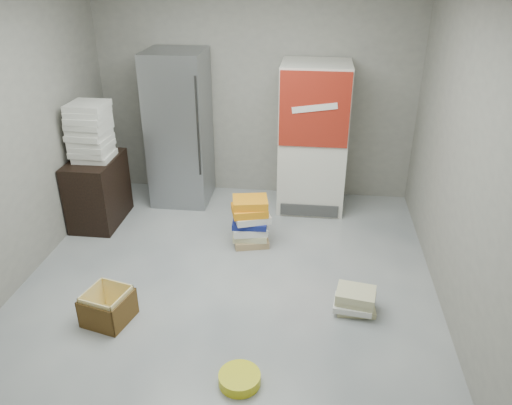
{
  "coord_description": "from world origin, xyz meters",
  "views": [
    {
      "loc": [
        0.76,
        -3.65,
        2.9
      ],
      "look_at": [
        0.23,
        0.7,
        0.71
      ],
      "focal_mm": 35.0,
      "sensor_mm": 36.0,
      "label": 1
    }
  ],
  "objects_px": {
    "steel_fridge": "(180,129)",
    "phonebook_stack_main": "(250,222)",
    "coke_cooler": "(313,138)",
    "wood_shelf": "(98,191)",
    "cardboard_box": "(108,308)"
  },
  "relations": [
    {
      "from": "phonebook_stack_main",
      "to": "cardboard_box",
      "type": "distance_m",
      "value": 1.79
    },
    {
      "from": "steel_fridge",
      "to": "phonebook_stack_main",
      "type": "distance_m",
      "value": 1.61
    },
    {
      "from": "steel_fridge",
      "to": "wood_shelf",
      "type": "distance_m",
      "value": 1.23
    },
    {
      "from": "steel_fridge",
      "to": "cardboard_box",
      "type": "xyz_separation_m",
      "value": [
        -0.05,
        -2.48,
        -0.83
      ]
    },
    {
      "from": "steel_fridge",
      "to": "wood_shelf",
      "type": "bearing_deg",
      "value": -138.69
    },
    {
      "from": "steel_fridge",
      "to": "coke_cooler",
      "type": "bearing_deg",
      "value": -0.18
    },
    {
      "from": "phonebook_stack_main",
      "to": "cardboard_box",
      "type": "xyz_separation_m",
      "value": [
        -1.07,
        -1.43,
        -0.15
      ]
    },
    {
      "from": "steel_fridge",
      "to": "wood_shelf",
      "type": "xyz_separation_m",
      "value": [
        -0.83,
        -0.73,
        -0.55
      ]
    },
    {
      "from": "coke_cooler",
      "to": "phonebook_stack_main",
      "type": "xyz_separation_m",
      "value": [
        -0.63,
        -1.04,
        -0.63
      ]
    },
    {
      "from": "coke_cooler",
      "to": "phonebook_stack_main",
      "type": "height_order",
      "value": "coke_cooler"
    },
    {
      "from": "steel_fridge",
      "to": "phonebook_stack_main",
      "type": "relative_size",
      "value": 3.47
    },
    {
      "from": "steel_fridge",
      "to": "phonebook_stack_main",
      "type": "height_order",
      "value": "steel_fridge"
    },
    {
      "from": "coke_cooler",
      "to": "wood_shelf",
      "type": "xyz_separation_m",
      "value": [
        -2.48,
        -0.72,
        -0.5
      ]
    },
    {
      "from": "coke_cooler",
      "to": "wood_shelf",
      "type": "distance_m",
      "value": 2.63
    },
    {
      "from": "coke_cooler",
      "to": "wood_shelf",
      "type": "height_order",
      "value": "coke_cooler"
    }
  ]
}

